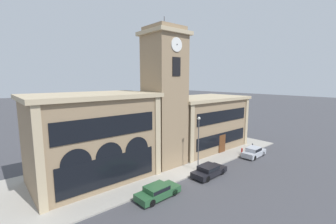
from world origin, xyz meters
name	(u,v)px	position (x,y,z in m)	size (l,w,h in m)	color
ground_plane	(193,176)	(0.00, 0.00, 0.00)	(300.00, 300.00, 0.00)	#424247
sidewalk_kerb	(159,161)	(0.00, 6.41, 0.07)	(41.13, 12.81, 0.15)	#A39E93
clock_tower	(164,98)	(0.00, 5.13, 8.85)	(5.12, 5.12, 18.82)	#937A5B
town_hall_left_wing	(93,137)	(-8.90, 6.83, 4.88)	(13.48, 8.59, 9.71)	#937A5B
town_hall_right_wing	(203,122)	(9.54, 6.84, 4.24)	(14.76, 8.59, 8.44)	#937A5B
parked_car_near	(158,191)	(-6.06, -1.16, 0.68)	(4.54, 1.99, 1.29)	#285633
parked_car_mid	(209,170)	(1.51, -1.16, 0.71)	(4.67, 2.09, 1.33)	black
parked_car_far	(254,152)	(11.69, -1.16, 0.75)	(4.32, 1.91, 1.45)	#B2B7C1
street_lamp	(199,136)	(1.62, 0.63, 4.42)	(0.36, 0.36, 6.64)	#4C4C51
bollard	(252,147)	(14.07, 0.39, 0.67)	(0.18, 0.18, 1.06)	black
fire_hydrant	(242,151)	(11.29, 0.52, 0.57)	(0.22, 0.22, 0.87)	red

